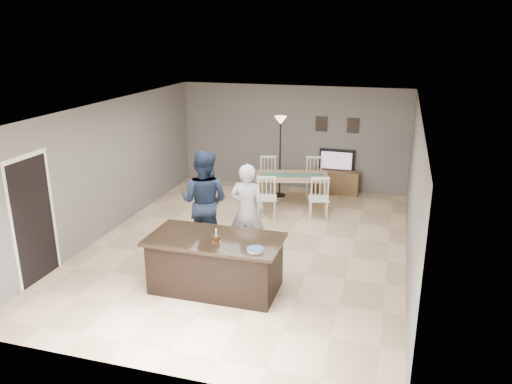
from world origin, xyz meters
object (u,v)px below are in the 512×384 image
(dining_table, at_px, (292,181))
(floor_lamp, at_px, (280,135))
(kitchen_island, at_px, (216,263))
(tv_console, at_px, (335,182))
(television, at_px, (337,160))
(birthday_cake, at_px, (216,239))
(plate_stack, at_px, (255,250))
(man, at_px, (204,202))
(woman, at_px, (247,211))

(dining_table, bearing_deg, floor_lamp, 108.28)
(kitchen_island, relative_size, floor_lamp, 1.06)
(tv_console, xyz_separation_m, television, (0.00, 0.07, 0.56))
(birthday_cake, bearing_deg, dining_table, 86.45)
(plate_stack, height_order, floor_lamp, floor_lamp)
(man, distance_m, floor_lamp, 3.71)
(tv_console, bearing_deg, man, -114.48)
(tv_console, relative_size, television, 1.31)
(television, distance_m, dining_table, 1.69)
(birthday_cake, bearing_deg, woman, 88.31)
(television, xyz_separation_m, woman, (-1.08, -4.29, 0.03))
(woman, height_order, plate_stack, woman)
(man, height_order, floor_lamp, floor_lamp)
(birthday_cake, relative_size, floor_lamp, 0.11)
(birthday_cake, relative_size, dining_table, 0.10)
(television, xyz_separation_m, birthday_cake, (-1.12, -5.79, 0.09))
(man, distance_m, plate_stack, 2.20)
(tv_console, distance_m, floor_lamp, 1.94)
(birthday_cake, distance_m, dining_table, 4.36)
(woman, bearing_deg, kitchen_island, 82.83)
(tv_console, xyz_separation_m, woman, (-1.08, -4.22, 0.59))
(woman, relative_size, plate_stack, 6.85)
(kitchen_island, height_order, tv_console, kitchen_island)
(man, height_order, birthday_cake, man)
(kitchen_island, relative_size, tv_console, 1.79)
(kitchen_island, height_order, dining_table, dining_table)
(woman, distance_m, floor_lamp, 3.68)
(tv_console, distance_m, plate_stack, 5.91)
(kitchen_island, distance_m, television, 5.78)
(man, xyz_separation_m, plate_stack, (1.47, -1.64, -0.07))
(television, bearing_deg, kitchen_island, 77.99)
(floor_lamp, bearing_deg, man, -99.31)
(dining_table, bearing_deg, birthday_cake, -107.27)
(dining_table, bearing_deg, tv_console, 44.35)
(plate_stack, bearing_deg, woman, 110.99)
(woman, bearing_deg, dining_table, -96.56)
(woman, relative_size, birthday_cake, 8.04)
(birthday_cake, bearing_deg, television, 79.02)
(dining_table, bearing_deg, kitchen_island, -108.44)
(kitchen_island, height_order, birthday_cake, birthday_cake)
(tv_console, relative_size, plate_stack, 4.62)
(tv_console, xyz_separation_m, floor_lamp, (-1.33, -0.61, 1.28))
(woman, relative_size, dining_table, 0.80)
(woman, height_order, dining_table, woman)
(dining_table, bearing_deg, woman, -108.24)
(television, distance_m, man, 4.70)
(television, relative_size, woman, 0.51)
(man, bearing_deg, floor_lamp, -97.69)
(television, bearing_deg, dining_table, 59.34)
(dining_table, bearing_deg, television, 45.61)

